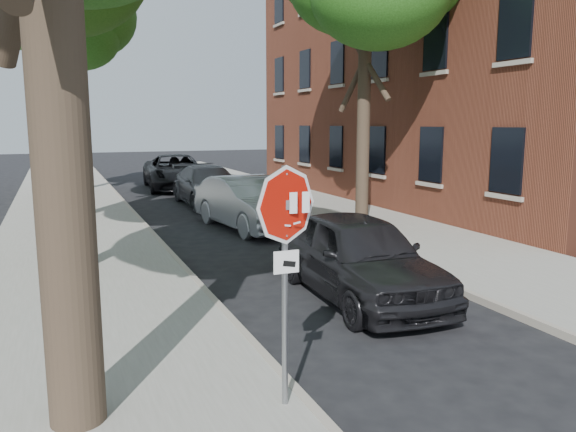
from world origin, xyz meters
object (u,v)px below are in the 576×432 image
Objects in this scene: car_b at (248,203)px; car_d at (176,172)px; stop_sign at (286,240)px; car_c at (209,186)px; tree_far at (50,25)px; apartment_building at (485,13)px; car_a at (359,256)px.

car_d is (0.10, 11.26, 0.04)m from car_b.
stop_sign reaches higher than car_c.
tree_far is 1.79× the size of car_c.
tree_far reaches higher than stop_sign.
car_b is at bearing -92.06° from car_c.
apartment_building is 7.74× the size of stop_sign.
stop_sign is 11.09m from car_b.
stop_sign is 21.88m from tree_far.
apartment_building is 3.38× the size of car_d.
car_d is at bearing 145.78° from apartment_building.
tree_far is at bearing 95.46° from stop_sign.
car_c is at bearing -44.31° from tree_far.
car_a is (2.81, 3.38, -1.17)m from stop_sign.
car_c is (3.30, 15.94, -1.19)m from stop_sign.
tree_far is 9.85m from car_c.
tree_far is 1.56× the size of car_d.
tree_far is at bearing 135.61° from car_c.
apartment_building is 2.17× the size of tree_far.
tree_far is 8.28m from car_d.
apartment_building reaches higher than stop_sign.
car_c is (0.19, 5.36, -0.03)m from car_b.
tree_far reaches higher than car_b.
tree_far reaches higher than car_d.
apartment_building is at bearing 44.71° from car_a.
car_d reaches higher than car_c.
car_b is 5.37m from car_c.
car_a is at bearing -74.76° from tree_far.
car_a reaches higher than car_c.
car_d is (5.23, 0.70, -6.38)m from tree_far.
tree_far is 13.38m from car_b.
apartment_building reaches higher than car_c.
stop_sign is at bearing -113.62° from car_b.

